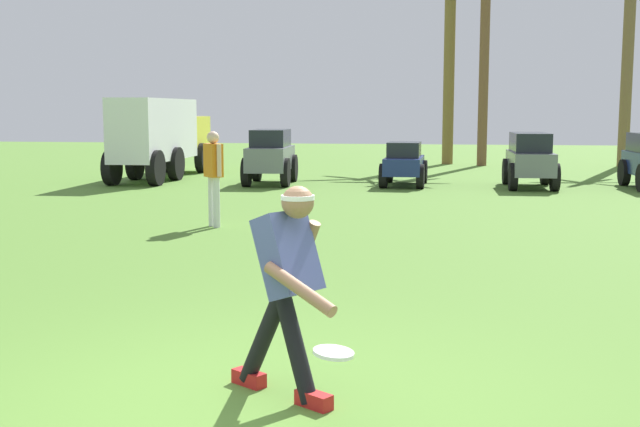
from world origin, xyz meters
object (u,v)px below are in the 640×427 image
object	(u,v)px
box_truck	(161,134)
palm_tree_far_left	(449,50)
parked_car_slot_b	(404,163)
palm_tree_right_of_centre	(629,46)
parked_car_slot_a	(271,155)
parked_car_slot_c	(530,158)
palm_tree_left_of_centre	(484,35)
frisbee_in_flight	(334,353)
frisbee_thrower	(288,280)
teammate_near_sideline	(214,170)

from	to	relation	value
box_truck	palm_tree_far_left	bearing A→B (deg)	42.03
parked_car_slot_b	palm_tree_right_of_centre	bearing A→B (deg)	48.76
box_truck	palm_tree_right_of_centre	size ratio (longest dim) A/B	0.84
parked_car_slot_a	parked_car_slot_c	bearing A→B (deg)	0.49
box_truck	palm_tree_left_of_centre	size ratio (longest dim) A/B	0.80
parked_car_slot_b	frisbee_in_flight	bearing A→B (deg)	-88.90
palm_tree_far_left	parked_car_slot_b	bearing A→B (deg)	-97.70
palm_tree_right_of_centre	palm_tree_far_left	bearing A→B (deg)	176.75
frisbee_thrower	palm_tree_far_left	size ratio (longest dim) A/B	0.20
frisbee_in_flight	teammate_near_sideline	xyz separation A→B (m)	(-3.04, 8.05, 0.46)
frisbee_thrower	palm_tree_far_left	distance (m)	23.80
palm_tree_far_left	palm_tree_left_of_centre	bearing A→B (deg)	-27.59
teammate_near_sideline	parked_car_slot_c	bearing A→B (deg)	52.73
frisbee_thrower	palm_tree_far_left	bearing A→B (deg)	87.10
teammate_near_sideline	palm_tree_left_of_centre	bearing A→B (deg)	71.92
frisbee_thrower	teammate_near_sideline	bearing A→B (deg)	109.51
palm_tree_left_of_centre	parked_car_slot_b	bearing A→B (deg)	-106.49
frisbee_thrower	parked_car_slot_a	world-z (taller)	frisbee_thrower
frisbee_in_flight	palm_tree_left_of_centre	bearing A→B (deg)	85.16
palm_tree_right_of_centre	parked_car_slot_c	bearing A→B (deg)	-116.10
palm_tree_right_of_centre	parked_car_slot_a	bearing A→B (deg)	-142.25
teammate_near_sideline	frisbee_in_flight	bearing A→B (deg)	-69.27
teammate_near_sideline	palm_tree_far_left	xyz separation A→B (m)	(3.87, 16.00, 3.03)
frisbee_thrower	parked_car_slot_b	world-z (taller)	frisbee_thrower
parked_car_slot_a	palm_tree_far_left	bearing A→B (deg)	61.59
teammate_near_sideline	box_truck	distance (m)	9.75
teammate_near_sideline	palm_tree_right_of_centre	bearing A→B (deg)	58.11
frisbee_thrower	frisbee_in_flight	xyz separation A→B (m)	(0.37, -0.49, -0.32)
palm_tree_right_of_centre	frisbee_thrower	bearing A→B (deg)	-106.94
parked_car_slot_b	palm_tree_right_of_centre	distance (m)	11.17
frisbee_in_flight	parked_car_slot_c	xyz separation A→B (m)	(2.78, 15.70, 0.24)
palm_tree_far_left	palm_tree_right_of_centre	bearing A→B (deg)	-3.25
box_truck	palm_tree_right_of_centre	bearing A→B (deg)	26.24
frisbee_thrower	teammate_near_sideline	xyz separation A→B (m)	(-2.68, 7.56, 0.14)
box_truck	palm_tree_left_of_centre	xyz separation A→B (m)	(9.08, 6.53, 3.16)
frisbee_thrower	parked_car_slot_a	distance (m)	15.52
palm_tree_left_of_centre	teammate_near_sideline	bearing A→B (deg)	-108.08
parked_car_slot_c	palm_tree_left_of_centre	bearing A→B (deg)	95.85
parked_car_slot_a	box_truck	bearing A→B (deg)	159.28
teammate_near_sideline	palm_tree_far_left	world-z (taller)	palm_tree_far_left
frisbee_thrower	frisbee_in_flight	world-z (taller)	frisbee_thrower
frisbee_thrower	frisbee_in_flight	distance (m)	0.69
box_truck	teammate_near_sideline	bearing A→B (deg)	-65.47
parked_car_slot_c	palm_tree_right_of_centre	world-z (taller)	palm_tree_right_of_centre
parked_car_slot_c	palm_tree_far_left	distance (m)	9.17
parked_car_slot_b	teammate_near_sideline	bearing A→B (deg)	-109.66
parked_car_slot_b	palm_tree_far_left	bearing A→B (deg)	82.30
frisbee_in_flight	parked_car_slot_a	size ratio (longest dim) A/B	0.12
palm_tree_far_left	palm_tree_right_of_centre	xyz separation A→B (m)	(5.88, -0.33, 0.04)
parked_car_slot_c	palm_tree_far_left	world-z (taller)	palm_tree_far_left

